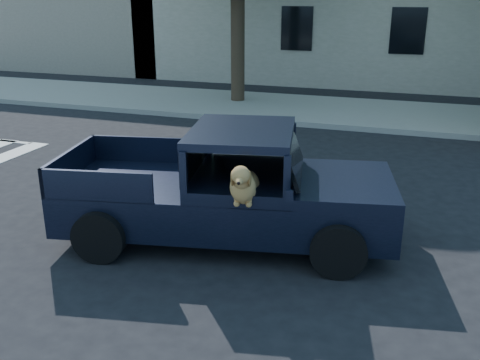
{
  "coord_description": "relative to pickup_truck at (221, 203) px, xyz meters",
  "views": [
    {
      "loc": [
        1.71,
        -6.85,
        3.5
      ],
      "look_at": [
        -0.49,
        -0.42,
        1.1
      ],
      "focal_mm": 40.0,
      "sensor_mm": 36.0,
      "label": 1
    }
  ],
  "objects": [
    {
      "name": "ground",
      "position": [
        0.92,
        0.05,
        -0.58
      ],
      "size": [
        120.0,
        120.0,
        0.0
      ],
      "primitive_type": "plane",
      "color": "black",
      "rests_on": "ground"
    },
    {
      "name": "pickup_truck",
      "position": [
        0.0,
        0.0,
        0.0
      ],
      "size": [
        5.02,
        2.83,
        1.7
      ],
      "rotation": [
        0.0,
        0.0,
        0.2
      ],
      "color": "black",
      "rests_on": "ground"
    },
    {
      "name": "lane_stripes",
      "position": [
        2.92,
        3.45,
        -0.57
      ],
      "size": [
        21.6,
        0.14,
        0.01
      ],
      "primitive_type": null,
      "color": "silver",
      "rests_on": "ground"
    },
    {
      "name": "far_sidewalk",
      "position": [
        0.92,
        9.25,
        -0.5
      ],
      "size": [
        60.0,
        4.0,
        0.15
      ],
      "primitive_type": "cube",
      "color": "gray",
      "rests_on": "ground"
    }
  ]
}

